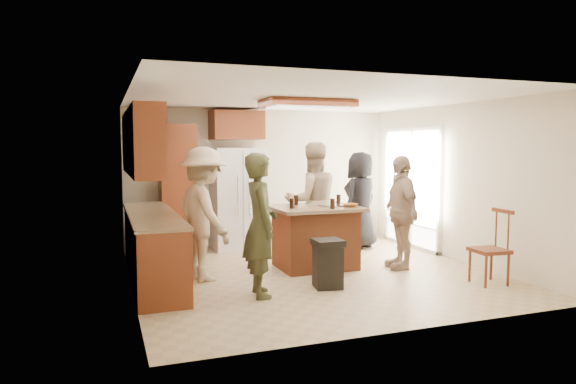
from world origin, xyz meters
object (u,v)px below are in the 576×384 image
object	(u,v)px
person_side_right	(401,212)
trash_bin	(328,263)
person_behind_right	(361,200)
refrigerator	(238,199)
kitchen_island	(315,236)
spindle_chair	(491,250)
person_behind_left	(312,202)
person_counter	(204,214)
person_front_left	(260,225)

from	to	relation	value
person_side_right	trash_bin	size ratio (longest dim) A/B	2.69
person_behind_right	refrigerator	world-z (taller)	refrigerator
refrigerator	kitchen_island	bearing A→B (deg)	-68.68
refrigerator	kitchen_island	distance (m)	2.02
trash_bin	spindle_chair	xyz separation A→B (m)	(2.11, -0.57, 0.13)
person_behind_left	person_counter	size ratio (longest dim) A/B	1.04
person_behind_right	spindle_chair	size ratio (longest dim) A/B	1.74
person_front_left	spindle_chair	distance (m)	3.10
person_behind_right	person_side_right	bearing A→B (deg)	53.82
person_side_right	person_counter	world-z (taller)	person_counter
person_front_left	kitchen_island	size ratio (longest dim) A/B	1.37
refrigerator	spindle_chair	size ratio (longest dim) A/B	1.81
refrigerator	trash_bin	distance (m)	3.00
person_counter	refrigerator	bearing A→B (deg)	-41.80
person_front_left	person_counter	distance (m)	1.11
person_behind_left	spindle_chair	size ratio (longest dim) A/B	1.90
person_behind_left	person_side_right	size ratio (longest dim) A/B	1.12
trash_bin	spindle_chair	size ratio (longest dim) A/B	0.63
trash_bin	person_side_right	bearing A→B (deg)	23.07
person_counter	spindle_chair	bearing A→B (deg)	-128.30
person_counter	spindle_chair	xyz separation A→B (m)	(3.53, -1.51, -0.46)
trash_bin	refrigerator	bearing A→B (deg)	98.49
person_behind_left	trash_bin	size ratio (longest dim) A/B	3.01
person_behind_right	trash_bin	bearing A→B (deg)	23.03
person_side_right	spindle_chair	xyz separation A→B (m)	(0.63, -1.20, -0.39)
person_front_left	trash_bin	world-z (taller)	person_front_left
person_counter	spindle_chair	size ratio (longest dim) A/B	1.83
person_front_left	person_behind_right	size ratio (longest dim) A/B	1.01
person_front_left	person_side_right	bearing A→B (deg)	-70.17
trash_bin	kitchen_island	bearing A→B (deg)	75.35
spindle_chair	person_front_left	bearing A→B (deg)	170.11
person_counter	trash_bin	xyz separation A→B (m)	(1.42, -0.94, -0.59)
person_behind_left	person_counter	world-z (taller)	person_behind_left
spindle_chair	person_behind_right	bearing A→B (deg)	99.60
person_behind_right	kitchen_island	size ratio (longest dim) A/B	1.35
person_front_left	person_behind_left	xyz separation A→B (m)	(1.36, 1.62, 0.07)
person_counter	kitchen_island	xyz separation A→B (m)	(1.71, 0.13, -0.44)
person_behind_left	person_side_right	bearing A→B (deg)	140.60
person_front_left	trash_bin	xyz separation A→B (m)	(0.92, 0.04, -0.56)
person_front_left	kitchen_island	bearing A→B (deg)	-42.86
person_front_left	person_behind_right	bearing A→B (deg)	-44.55
spindle_chair	person_counter	bearing A→B (deg)	156.80
person_behind_left	person_side_right	xyz separation A→B (m)	(1.03, -0.95, -0.10)
person_behind_left	spindle_chair	xyz separation A→B (m)	(1.66, -2.14, -0.49)
person_behind_right	person_counter	size ratio (longest dim) A/B	0.95
refrigerator	trash_bin	bearing A→B (deg)	-81.51
kitchen_island	person_counter	bearing A→B (deg)	-175.58
person_behind_right	refrigerator	distance (m)	2.19
spindle_chair	person_behind_left	bearing A→B (deg)	127.80
person_front_left	kitchen_island	xyz separation A→B (m)	(1.20, 1.12, -0.40)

